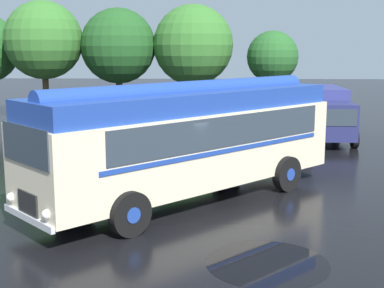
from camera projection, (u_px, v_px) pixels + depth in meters
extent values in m
plane|color=black|center=(165.00, 204.00, 15.36)|extent=(120.00, 120.00, 0.00)
cube|color=beige|center=(190.00, 147.00, 15.44)|extent=(8.86, 8.82, 2.10)
cube|color=#1E3D93|center=(190.00, 101.00, 15.20)|extent=(8.58, 8.53, 0.56)
cylinder|color=#1E3D93|center=(190.00, 92.00, 15.15)|extent=(7.17, 7.11, 0.60)
cube|color=#2D3842|center=(229.00, 131.00, 14.61)|extent=(5.71, 5.66, 0.84)
cube|color=#2D3842|center=(170.00, 122.00, 16.45)|extent=(5.71, 5.66, 0.84)
cube|color=#1E3D93|center=(226.00, 151.00, 14.65)|extent=(5.84, 5.79, 0.12)
cube|color=#1E3D93|center=(167.00, 139.00, 16.48)|extent=(5.84, 5.79, 0.12)
cube|color=#2D3842|center=(25.00, 145.00, 11.98)|extent=(1.57, 1.59, 0.88)
cube|color=black|center=(28.00, 204.00, 12.22)|extent=(0.68, 0.68, 0.56)
cube|color=silver|center=(28.00, 218.00, 12.27)|extent=(1.74, 1.76, 0.16)
sphere|color=white|center=(46.00, 214.00, 11.57)|extent=(0.22, 0.22, 0.22)
sphere|color=white|center=(11.00, 197.00, 12.88)|extent=(0.22, 0.22, 0.22)
cylinder|color=black|center=(130.00, 214.00, 12.62)|extent=(0.98, 0.97, 1.10)
cylinder|color=#1E3D93|center=(130.00, 214.00, 12.62)|extent=(0.50, 0.50, 0.39)
cylinder|color=black|center=(74.00, 192.00, 14.51)|extent=(0.98, 0.97, 1.10)
cylinder|color=#1E3D93|center=(74.00, 192.00, 14.51)|extent=(0.50, 0.50, 0.39)
cylinder|color=black|center=(287.00, 174.00, 16.61)|extent=(0.98, 0.97, 1.10)
cylinder|color=#1E3D93|center=(287.00, 174.00, 16.61)|extent=(0.50, 0.50, 0.39)
cylinder|color=black|center=(227.00, 161.00, 18.49)|extent=(0.98, 0.97, 1.10)
cylinder|color=#1E3D93|center=(227.00, 161.00, 18.49)|extent=(0.50, 0.50, 0.39)
cube|color=#B7BABF|center=(95.00, 124.00, 26.34)|extent=(2.00, 4.31, 0.70)
cube|color=#B7BABF|center=(95.00, 110.00, 26.36)|extent=(1.65, 2.29, 0.64)
cube|color=#2D3842|center=(110.00, 111.00, 26.28)|extent=(0.16, 1.93, 0.50)
cube|color=#2D3842|center=(80.00, 110.00, 26.44)|extent=(0.16, 1.93, 0.50)
cylinder|color=black|center=(105.00, 136.00, 25.03)|extent=(0.25, 0.65, 0.64)
cylinder|color=black|center=(69.00, 135.00, 25.22)|extent=(0.25, 0.65, 0.64)
cylinder|color=black|center=(119.00, 128.00, 27.58)|extent=(0.25, 0.65, 0.64)
cylinder|color=black|center=(86.00, 127.00, 27.77)|extent=(0.25, 0.65, 0.64)
cube|color=navy|center=(148.00, 123.00, 26.57)|extent=(2.15, 4.36, 0.70)
cube|color=navy|center=(148.00, 110.00, 26.60)|extent=(1.73, 2.34, 0.64)
cube|color=#2D3842|center=(163.00, 110.00, 26.65)|extent=(0.24, 1.92, 0.50)
cube|color=#2D3842|center=(133.00, 110.00, 26.54)|extent=(0.24, 1.92, 0.50)
cylinder|color=black|center=(167.00, 134.00, 25.42)|extent=(0.27, 0.66, 0.64)
cylinder|color=black|center=(129.00, 135.00, 25.29)|extent=(0.27, 0.66, 0.64)
cylinder|color=black|center=(165.00, 126.00, 27.97)|extent=(0.27, 0.66, 0.64)
cylinder|color=black|center=(132.00, 127.00, 27.85)|extent=(0.27, 0.66, 0.64)
cube|color=#B7BABF|center=(204.00, 124.00, 26.26)|extent=(2.28, 4.40, 0.70)
cube|color=#B7BABF|center=(205.00, 111.00, 26.28)|extent=(1.79, 2.37, 0.64)
cube|color=#2D3842|center=(220.00, 111.00, 26.15)|extent=(0.30, 1.92, 0.50)
cube|color=#2D3842|center=(190.00, 110.00, 26.42)|extent=(0.30, 1.92, 0.50)
cylinder|color=black|center=(218.00, 136.00, 24.91)|extent=(0.29, 0.66, 0.64)
cylinder|color=black|center=(182.00, 135.00, 25.22)|extent=(0.29, 0.66, 0.64)
cylinder|color=black|center=(225.00, 128.00, 27.43)|extent=(0.29, 0.66, 0.64)
cylinder|color=black|center=(191.00, 127.00, 27.74)|extent=(0.29, 0.66, 0.64)
cube|color=silver|center=(258.00, 124.00, 26.55)|extent=(1.86, 4.26, 0.70)
cube|color=silver|center=(258.00, 110.00, 26.58)|extent=(1.58, 2.24, 0.64)
cube|color=#2D3842|center=(273.00, 110.00, 26.58)|extent=(0.10, 1.93, 0.50)
cube|color=#2D3842|center=(243.00, 110.00, 26.58)|extent=(0.10, 1.93, 0.50)
cylinder|color=black|center=(280.00, 135.00, 25.34)|extent=(0.22, 0.65, 0.64)
cylinder|color=black|center=(243.00, 135.00, 25.34)|extent=(0.22, 0.65, 0.64)
cylinder|color=black|center=(272.00, 127.00, 27.90)|extent=(0.22, 0.65, 0.64)
cylinder|color=black|center=(238.00, 127.00, 27.90)|extent=(0.22, 0.65, 0.64)
cube|color=navy|center=(319.00, 108.00, 26.32)|extent=(2.00, 3.95, 2.10)
cube|color=navy|center=(332.00, 121.00, 23.51)|extent=(1.90, 1.74, 1.60)
cube|color=#2D3842|center=(337.00, 118.00, 22.60)|extent=(1.70, 0.03, 0.72)
cylinder|color=black|center=(355.00, 139.00, 23.68)|extent=(0.24, 0.80, 0.80)
cylinder|color=black|center=(307.00, 139.00, 23.75)|extent=(0.24, 0.80, 0.80)
cylinder|color=black|center=(336.00, 127.00, 27.18)|extent=(0.24, 0.80, 0.80)
cylinder|color=black|center=(295.00, 127.00, 27.26)|extent=(0.24, 0.80, 0.80)
cylinder|color=#4C3823|center=(46.00, 95.00, 32.23)|extent=(0.37, 0.37, 3.08)
sphere|color=#336B28|center=(43.00, 40.00, 31.64)|extent=(4.63, 4.63, 4.63)
sphere|color=#336B28|center=(36.00, 40.00, 32.05)|extent=(2.68, 2.68, 2.68)
cylinder|color=#4C3823|center=(120.00, 97.00, 32.47)|extent=(0.39, 0.39, 2.79)
sphere|color=#1E4C1E|center=(118.00, 46.00, 31.92)|extent=(4.49, 4.49, 4.49)
sphere|color=#1E4C1E|center=(113.00, 47.00, 31.64)|extent=(2.89, 2.89, 2.89)
cylinder|color=#4C3823|center=(193.00, 98.00, 32.36)|extent=(0.38, 0.38, 2.75)
sphere|color=#336B28|center=(193.00, 45.00, 31.79)|extent=(4.78, 4.78, 4.78)
sphere|color=#336B28|center=(190.00, 40.00, 31.70)|extent=(3.39, 3.39, 3.39)
cylinder|color=#4C3823|center=(271.00, 99.00, 31.65)|extent=(0.34, 0.34, 2.72)
sphere|color=#235623|center=(273.00, 57.00, 31.21)|extent=(3.01, 3.01, 3.01)
sphere|color=#235623|center=(272.00, 53.00, 31.29)|extent=(1.73, 1.73, 1.73)
cylinder|color=black|center=(267.00, 263.00, 11.14)|extent=(2.59, 2.59, 0.01)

